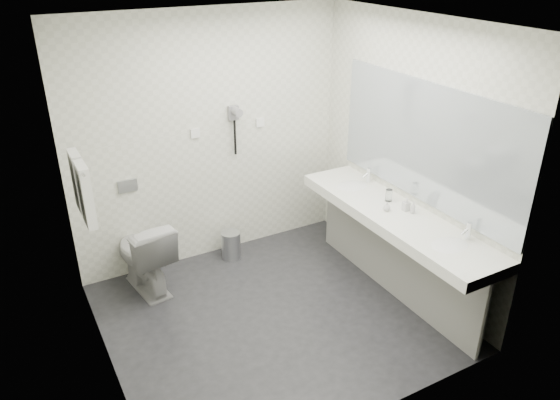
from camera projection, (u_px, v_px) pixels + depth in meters
floor at (273, 316)px, 4.79m from camera, size 2.80×2.80×0.00m
ceiling at (272, 24)px, 3.70m from camera, size 2.80×2.80×0.00m
wall_back at (210, 140)px, 5.27m from camera, size 2.80×0.00×2.80m
wall_front at (375, 267)px, 3.22m from camera, size 2.80×0.00×2.80m
wall_left at (90, 230)px, 3.63m from camera, size 0.00×2.60×2.60m
wall_right at (409, 157)px, 4.85m from camera, size 0.00×2.60×2.60m
vanity_counter at (395, 217)px, 4.77m from camera, size 0.55×2.20×0.10m
vanity_panel at (393, 257)px, 4.97m from camera, size 0.03×2.15×0.75m
vanity_post_near at (483, 319)px, 4.16m from camera, size 0.06×0.06×0.75m
vanity_post_far at (332, 212)px, 5.80m from camera, size 0.06×0.06×0.75m
mirror at (426, 143)px, 4.60m from camera, size 0.02×2.20×1.05m
basin_near at (449, 247)px, 4.24m from camera, size 0.40×0.31×0.05m
basin_far at (352, 187)px, 5.27m from camera, size 0.40×0.31×0.05m
faucet_near at (469, 231)px, 4.29m from camera, size 0.04×0.04×0.15m
faucet_far at (369, 175)px, 5.31m from camera, size 0.04×0.04×0.15m
soap_bottle_a at (406, 204)px, 4.75m from camera, size 0.06×0.06×0.12m
soap_bottle_b at (387, 206)px, 4.76m from camera, size 0.09×0.09×0.08m
soap_bottle_c at (413, 208)px, 4.71m from camera, size 0.05×0.05×0.11m
glass_left at (389, 195)px, 4.93m from camera, size 0.07×0.07×0.11m
toilet at (144, 255)px, 5.02m from camera, size 0.51×0.78×0.74m
flush_plate at (128, 186)px, 5.01m from camera, size 0.18×0.02×0.12m
pedal_bin at (231, 246)px, 5.62m from camera, size 0.21×0.21×0.28m
bin_lid at (231, 233)px, 5.55m from camera, size 0.20×0.20×0.02m
towel_rail at (76, 161)px, 3.96m from camera, size 0.02×0.62×0.02m
towel_near at (86, 195)px, 3.95m from camera, size 0.07×0.24×0.48m
towel_far at (79, 181)px, 4.17m from camera, size 0.07×0.24×0.48m
dryer_cradle at (233, 113)px, 5.24m from camera, size 0.10×0.04×0.14m
dryer_barrel at (236, 112)px, 5.17m from camera, size 0.08×0.14×0.08m
dryer_cord at (235, 138)px, 5.34m from camera, size 0.02×0.02×0.35m
switch_plate_a at (195, 133)px, 5.15m from camera, size 0.09×0.02×0.09m
switch_plate_b at (260, 123)px, 5.45m from camera, size 0.09×0.02×0.09m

